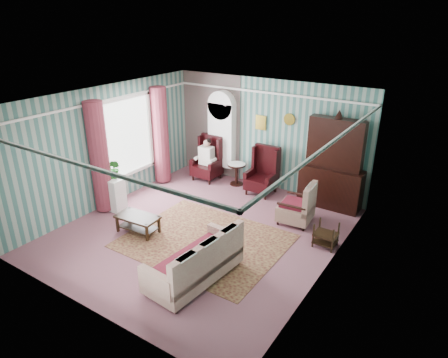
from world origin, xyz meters
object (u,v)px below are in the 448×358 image
Objects in this scene: bookcase at (222,140)px; sofa at (194,254)px; floral_armchair at (296,205)px; seated_woman at (207,160)px; nest_table at (326,234)px; plant_stand at (113,194)px; coffee_table at (138,224)px; dresser_hutch at (333,161)px; wingback_left at (207,159)px; round_side_table at (237,174)px; wingback_right at (262,171)px.

sofa is at bearing -62.32° from bookcase.
floral_armchair is (0.64, 2.95, -0.09)m from sofa.
seated_woman is 4.37m from nest_table.
bookcase is 1.90× the size of seated_woman.
plant_stand is 0.86× the size of coffee_table.
bookcase is 0.95× the size of dresser_hutch.
coffee_table is (-2.03, 0.66, -0.33)m from sofa.
nest_table reaches higher than coffee_table.
floral_armchair is at bearing -16.83° from wingback_left.
sofa is (-1.00, -4.17, -0.65)m from dresser_hutch.
bookcase reaches higher than floral_armchair.
wingback_left is 1.42× the size of floral_armchair.
sofa reaches higher than coffee_table.
dresser_hutch is 2.75m from round_side_table.
plant_stand is 3.50m from sofa.
sofa is at bearing -57.33° from wingback_left.
bookcase is 2.40× the size of coffee_table.
bookcase is at bearing 57.34° from wingback_left.
floral_armchair is at bearing 147.18° from nest_table.
round_side_table is at bearing 9.46° from wingback_left.
seated_woman is (0.00, 0.00, -0.04)m from wingback_left.
coffee_table is at bearing -97.17° from round_side_table.
nest_table is 0.68× the size of plant_stand.
bookcase is 4.37m from nest_table.
coffee_table is at bearing -111.52° from wingback_right.
nest_table is (3.17, -1.70, -0.03)m from round_side_table.
bookcase is at bearing 165.43° from wingback_right.
wingback_right is at bearing 68.48° from coffee_table.
wingback_left is 0.66× the size of sofa.
plant_stand is (-1.70, -2.90, 0.10)m from round_side_table.
coffee_table is at bearing -81.66° from seated_woman.
nest_table is at bearing -72.61° from dresser_hutch.
round_side_table is 3.41m from coffee_table.
wingback_right reaches higher than floral_armchair.
sofa is (2.25, -4.29, -0.59)m from bookcase.
wingback_left is 4.37m from nest_table.
plant_stand is (-4.87, -1.20, 0.13)m from nest_table.
floral_armchair is 3.52m from coffee_table.
bookcase is 3.25m from dresser_hutch.
wingback_right is 2.31× the size of nest_table.
bookcase is 1.63m from wingback_right.
wingback_left is at bearing 180.00° from wingback_right.
wingback_left is 2.08× the size of round_side_table.
bookcase reaches higher than coffee_table.
floral_armchair reaches higher than round_side_table.
seated_woman is at bearing -170.54° from round_side_table.
wingback_right is 2.08× the size of round_side_table.
bookcase is at bearing 159.73° from round_side_table.
bookcase is 1.07m from round_side_table.
nest_table is 3.97m from coffee_table.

